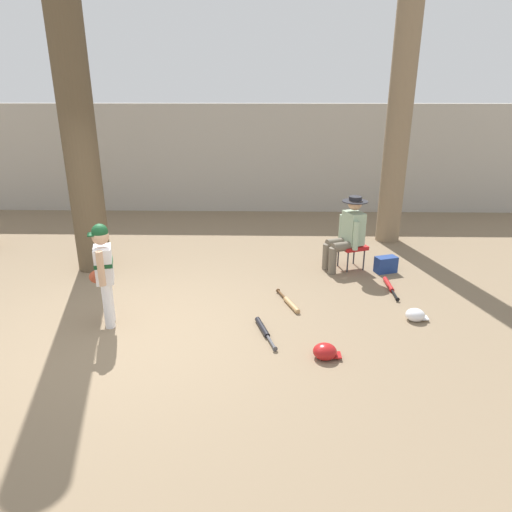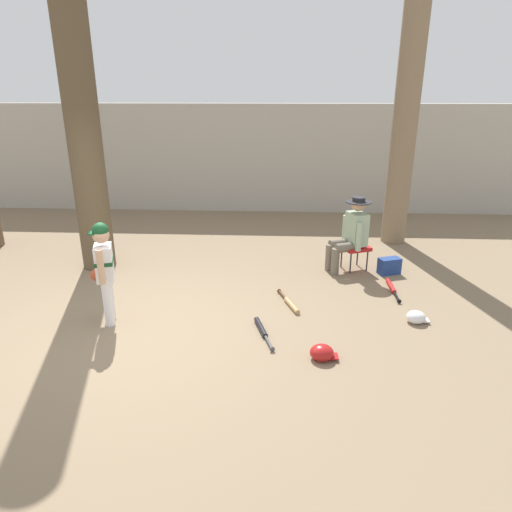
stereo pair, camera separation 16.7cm
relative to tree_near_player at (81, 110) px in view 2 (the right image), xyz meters
The scene contains 13 objects.
ground_plane 3.55m from the tree_near_player, 60.52° to the right, with size 60.00×60.00×0.00m, color #7F6B51.
concrete_back_wall 4.32m from the tree_near_player, 72.44° to the left, with size 18.00×0.36×2.48m, color #ADA89E.
tree_near_player is the anchor object (origin of this frame).
tree_behind_spectator 5.43m from the tree_near_player, 17.10° to the left, with size 0.69×0.69×5.57m.
young_ballplayer 2.72m from the tree_near_player, 65.80° to the right, with size 0.43×0.57×1.31m.
folding_stool 4.72m from the tree_near_player, ahead, with size 0.52×0.52×0.41m.
seated_spectator 4.52m from the tree_near_player, ahead, with size 0.67×0.54×1.20m.
handbag_beside_stool 5.30m from the tree_near_player, ahead, with size 0.34×0.18×0.26m, color navy.
bat_wood_tan 4.22m from the tree_near_player, 23.22° to the right, with size 0.31×0.70×0.07m.
bat_black_composite 4.27m from the tree_near_player, 36.74° to the right, with size 0.28×0.73×0.07m.
bat_red_barrel 5.31m from the tree_near_player, ahead, with size 0.07×0.76×0.07m.
batting_helmet_white 5.59m from the tree_near_player, 20.15° to the right, with size 0.29×0.22×0.16m.
batting_helmet_red 4.98m from the tree_near_player, 37.23° to the right, with size 0.31×0.24×0.18m.
Camera 2 is at (1.74, -4.79, 2.78)m, focal length 32.12 mm.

